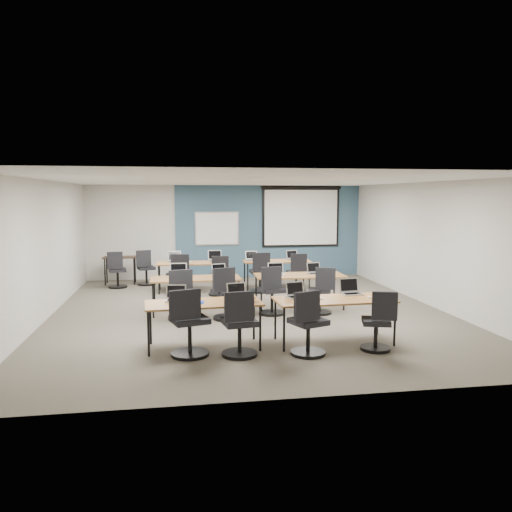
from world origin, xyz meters
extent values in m
cube|color=#6B6354|center=(0.00, 0.00, 0.00)|extent=(8.00, 9.00, 0.02)
cube|color=white|center=(0.00, 0.00, 2.70)|extent=(8.00, 9.00, 0.02)
cube|color=beige|center=(0.00, 4.50, 1.35)|extent=(8.00, 0.04, 2.70)
cube|color=beige|center=(0.00, -4.50, 1.35)|extent=(8.00, 0.04, 2.70)
cube|color=beige|center=(-4.00, 0.00, 1.35)|extent=(0.04, 9.00, 2.70)
cube|color=beige|center=(4.00, 0.00, 1.35)|extent=(0.04, 9.00, 2.70)
cube|color=#3D5977|center=(1.25, 4.47, 1.35)|extent=(5.50, 0.04, 2.70)
cube|color=#AFAFAF|center=(-0.30, 4.43, 1.45)|extent=(1.28, 0.02, 0.98)
cube|color=white|center=(-0.30, 4.42, 1.45)|extent=(1.20, 0.02, 0.90)
cube|color=black|center=(2.20, 4.41, 1.80)|extent=(2.32, 0.03, 1.82)
cube|color=white|center=(2.20, 4.40, 1.76)|extent=(2.20, 0.02, 1.62)
cylinder|color=black|center=(2.20, 4.40, 2.64)|extent=(2.40, 0.10, 0.10)
cube|color=olive|center=(-1.06, -2.30, 0.71)|extent=(1.81, 0.76, 0.03)
cylinder|color=black|center=(-1.91, -2.62, 0.35)|extent=(0.04, 0.04, 0.70)
cylinder|color=black|center=(-0.22, -2.62, 0.35)|extent=(0.04, 0.04, 0.70)
cylinder|color=black|center=(-1.91, -1.99, 0.35)|extent=(0.04, 0.04, 0.70)
cylinder|color=black|center=(-0.22, -1.99, 0.35)|extent=(0.04, 0.04, 0.70)
cube|color=#986742|center=(1.04, -2.37, 0.71)|extent=(1.93, 0.80, 0.03)
cylinder|color=black|center=(0.14, -2.71, 0.35)|extent=(0.04, 0.04, 0.70)
cylinder|color=black|center=(1.95, -2.71, 0.35)|extent=(0.04, 0.04, 0.70)
cylinder|color=black|center=(0.14, -2.03, 0.35)|extent=(0.04, 0.04, 0.70)
cylinder|color=black|center=(1.95, -2.03, 0.35)|extent=(0.04, 0.04, 0.70)
cube|color=brown|center=(-1.10, 0.11, 0.71)|extent=(1.82, 0.76, 0.03)
cylinder|color=black|center=(-1.95, -0.21, 0.35)|extent=(0.04, 0.04, 0.70)
cylinder|color=black|center=(-0.25, -0.21, 0.35)|extent=(0.04, 0.04, 0.70)
cylinder|color=black|center=(-1.95, 0.43, 0.35)|extent=(0.04, 0.04, 0.70)
cylinder|color=black|center=(-0.25, 0.43, 0.35)|extent=(0.04, 0.04, 0.70)
cube|color=#9D673E|center=(1.10, 0.16, 0.71)|extent=(1.88, 0.78, 0.03)
cylinder|color=black|center=(0.22, -0.18, 0.35)|extent=(0.04, 0.04, 0.70)
cylinder|color=black|center=(1.98, -0.18, 0.35)|extent=(0.04, 0.04, 0.70)
cylinder|color=black|center=(0.22, 0.49, 0.35)|extent=(0.04, 0.04, 0.70)
cylinder|color=black|center=(1.98, 0.49, 0.35)|extent=(0.04, 0.04, 0.70)
cube|color=olive|center=(-1.07, 2.50, 0.71)|extent=(1.80, 0.75, 0.03)
cylinder|color=black|center=(-1.91, 2.19, 0.35)|extent=(0.04, 0.04, 0.70)
cylinder|color=black|center=(-0.24, 2.19, 0.35)|extent=(0.04, 0.04, 0.70)
cylinder|color=black|center=(-1.91, 2.82, 0.35)|extent=(0.04, 0.04, 0.70)
cylinder|color=black|center=(-0.24, 2.82, 0.35)|extent=(0.04, 0.04, 0.70)
cube|color=#A5653D|center=(1.08, 2.52, 0.71)|extent=(1.72, 0.72, 0.03)
cylinder|color=black|center=(0.29, 2.22, 0.35)|extent=(0.04, 0.04, 0.70)
cylinder|color=black|center=(1.88, 2.22, 0.35)|extent=(0.04, 0.04, 0.70)
cylinder|color=black|center=(0.29, 2.82, 0.35)|extent=(0.04, 0.04, 0.70)
cylinder|color=black|center=(1.88, 2.82, 0.35)|extent=(0.04, 0.04, 0.70)
cube|color=#BDBDC0|center=(-1.49, -2.15, 0.74)|extent=(0.32, 0.23, 0.02)
cube|color=black|center=(-1.49, -2.17, 0.75)|extent=(0.27, 0.14, 0.00)
cube|color=#BDBDC0|center=(-1.49, -2.03, 0.86)|extent=(0.32, 0.06, 0.22)
cube|color=black|center=(-1.49, -2.03, 0.86)|extent=(0.28, 0.04, 0.18)
ellipsoid|color=white|center=(-1.31, -2.29, 0.74)|extent=(0.07, 0.11, 0.04)
cylinder|color=black|center=(-1.30, -2.67, 0.03)|extent=(0.58, 0.58, 0.05)
cylinder|color=black|center=(-1.30, -2.67, 0.26)|extent=(0.06, 0.06, 0.51)
cube|color=black|center=(-1.30, -2.67, 0.55)|extent=(0.51, 0.51, 0.08)
cube|color=black|center=(-1.37, -2.90, 0.83)|extent=(0.47, 0.06, 0.44)
cube|color=silver|center=(-0.51, -2.13, 0.74)|extent=(0.32, 0.23, 0.02)
cube|color=black|center=(-0.51, -2.15, 0.75)|extent=(0.27, 0.14, 0.00)
cube|color=silver|center=(-0.51, -2.00, 0.86)|extent=(0.32, 0.06, 0.22)
cube|color=black|center=(-0.51, -2.01, 0.86)|extent=(0.28, 0.04, 0.18)
ellipsoid|color=white|center=(-0.33, -2.32, 0.74)|extent=(0.09, 0.11, 0.04)
cylinder|color=black|center=(-0.56, -2.80, 0.03)|extent=(0.54, 0.54, 0.05)
cylinder|color=black|center=(-0.56, -2.80, 0.24)|extent=(0.06, 0.06, 0.48)
cube|color=black|center=(-0.56, -2.80, 0.52)|extent=(0.48, 0.48, 0.08)
cube|color=black|center=(-0.59, -3.01, 0.80)|extent=(0.44, 0.06, 0.44)
cube|color=#AEAEBC|center=(0.47, -2.18, 0.74)|extent=(0.32, 0.24, 0.02)
cube|color=black|center=(0.47, -2.20, 0.75)|extent=(0.27, 0.14, 0.00)
cube|color=#AEAEBC|center=(0.47, -2.05, 0.86)|extent=(0.32, 0.06, 0.22)
cube|color=black|center=(0.47, -2.06, 0.86)|extent=(0.28, 0.04, 0.18)
ellipsoid|color=white|center=(0.84, -2.36, 0.74)|extent=(0.07, 0.10, 0.03)
cylinder|color=black|center=(0.47, -2.91, 0.03)|extent=(0.53, 0.53, 0.05)
cylinder|color=black|center=(0.47, -2.91, 0.24)|extent=(0.06, 0.06, 0.47)
cube|color=black|center=(0.47, -2.91, 0.51)|extent=(0.47, 0.47, 0.08)
cube|color=black|center=(0.39, -3.11, 0.79)|extent=(0.43, 0.06, 0.44)
cube|color=#B0B1B4|center=(1.45, -2.09, 0.74)|extent=(0.35, 0.25, 0.02)
cube|color=black|center=(1.45, -2.11, 0.75)|extent=(0.30, 0.15, 0.00)
cube|color=#B0B1B4|center=(1.45, -1.95, 0.87)|extent=(0.35, 0.06, 0.24)
cube|color=black|center=(1.45, -1.96, 0.87)|extent=(0.31, 0.05, 0.20)
ellipsoid|color=white|center=(1.64, -2.38, 0.74)|extent=(0.06, 0.09, 0.03)
cylinder|color=black|center=(1.57, -2.86, 0.03)|extent=(0.47, 0.47, 0.05)
cylinder|color=black|center=(1.57, -2.86, 0.21)|extent=(0.06, 0.06, 0.42)
cube|color=black|center=(1.57, -2.86, 0.46)|extent=(0.42, 0.42, 0.08)
cube|color=black|center=(1.62, -3.04, 0.74)|extent=(0.38, 0.06, 0.44)
cube|color=silver|center=(-1.44, 0.32, 0.74)|extent=(0.35, 0.26, 0.02)
cube|color=black|center=(-1.44, 0.30, 0.75)|extent=(0.30, 0.15, 0.00)
cube|color=silver|center=(-1.44, 0.45, 0.87)|extent=(0.35, 0.06, 0.24)
cube|color=black|center=(-1.44, 0.45, 0.87)|extent=(0.31, 0.05, 0.20)
ellipsoid|color=white|center=(-1.29, 0.11, 0.74)|extent=(0.08, 0.10, 0.03)
cylinder|color=black|center=(-1.36, -0.52, 0.03)|extent=(0.55, 0.55, 0.05)
cylinder|color=black|center=(-1.36, -0.52, 0.24)|extent=(0.06, 0.06, 0.48)
cube|color=black|center=(-1.36, -0.52, 0.52)|extent=(0.48, 0.48, 0.08)
cube|color=black|center=(-1.40, -0.73, 0.80)|extent=(0.44, 0.06, 0.44)
cube|color=#BABAC4|center=(-0.59, 0.33, 0.74)|extent=(0.31, 0.22, 0.02)
cube|color=black|center=(-0.59, 0.31, 0.75)|extent=(0.26, 0.13, 0.00)
cube|color=#BABAC4|center=(-0.59, 0.45, 0.86)|extent=(0.31, 0.06, 0.21)
cube|color=black|center=(-0.59, 0.44, 0.86)|extent=(0.27, 0.04, 0.17)
ellipsoid|color=white|center=(-0.33, 0.10, 0.74)|extent=(0.07, 0.10, 0.04)
cylinder|color=black|center=(-0.51, -0.53, 0.03)|extent=(0.57, 0.57, 0.05)
cylinder|color=black|center=(-0.51, -0.53, 0.25)|extent=(0.06, 0.06, 0.50)
cube|color=black|center=(-0.51, -0.53, 0.54)|extent=(0.50, 0.50, 0.08)
cube|color=black|center=(-0.60, -0.74, 0.82)|extent=(0.46, 0.06, 0.44)
cube|color=#A8A8A8|center=(0.61, 0.17, 0.74)|extent=(0.33, 0.24, 0.02)
cube|color=black|center=(0.61, 0.15, 0.75)|extent=(0.28, 0.14, 0.00)
cube|color=#A8A8A8|center=(0.61, 0.30, 0.87)|extent=(0.33, 0.06, 0.23)
cube|color=black|center=(0.61, 0.30, 0.87)|extent=(0.29, 0.04, 0.19)
ellipsoid|color=white|center=(0.73, 0.08, 0.74)|extent=(0.08, 0.10, 0.03)
cylinder|color=black|center=(0.42, -0.27, 0.03)|extent=(0.52, 0.52, 0.05)
cylinder|color=black|center=(0.42, -0.27, 0.23)|extent=(0.06, 0.06, 0.46)
cube|color=black|center=(0.42, -0.27, 0.50)|extent=(0.46, 0.46, 0.08)
cube|color=black|center=(0.37, -0.47, 0.78)|extent=(0.42, 0.06, 0.44)
cube|color=#B4B4B8|center=(1.45, 0.18, 0.74)|extent=(0.31, 0.23, 0.02)
cube|color=black|center=(1.45, 0.16, 0.75)|extent=(0.26, 0.13, 0.00)
cube|color=#B4B4B8|center=(1.45, 0.30, 0.86)|extent=(0.31, 0.06, 0.22)
cube|color=black|center=(1.45, 0.29, 0.86)|extent=(0.27, 0.04, 0.18)
ellipsoid|color=white|center=(1.70, 0.15, 0.74)|extent=(0.09, 0.11, 0.03)
cylinder|color=black|center=(1.39, -0.38, 0.03)|extent=(0.49, 0.49, 0.05)
cylinder|color=black|center=(1.39, -0.38, 0.22)|extent=(0.06, 0.06, 0.43)
cube|color=black|center=(1.39, -0.38, 0.47)|extent=(0.43, 0.43, 0.08)
cube|color=black|center=(1.45, -0.57, 0.75)|extent=(0.40, 0.06, 0.44)
cube|color=#B1B1B7|center=(-1.53, 2.67, 0.74)|extent=(0.35, 0.25, 0.02)
cube|color=black|center=(-1.53, 2.65, 0.75)|extent=(0.30, 0.15, 0.00)
cube|color=#B1B1B7|center=(-1.53, 2.81, 0.87)|extent=(0.35, 0.06, 0.24)
cube|color=black|center=(-1.53, 2.80, 0.87)|extent=(0.31, 0.05, 0.20)
ellipsoid|color=white|center=(-1.15, 2.52, 0.74)|extent=(0.08, 0.11, 0.03)
cylinder|color=black|center=(-1.45, 2.06, 0.03)|extent=(0.54, 0.54, 0.05)
cylinder|color=black|center=(-1.45, 2.06, 0.24)|extent=(0.06, 0.06, 0.48)
cube|color=black|center=(-1.45, 2.06, 0.52)|extent=(0.48, 0.48, 0.08)
cube|color=black|center=(-1.40, 1.85, 0.80)|extent=(0.44, 0.06, 0.44)
cube|color=#ABABB5|center=(-0.49, 2.71, 0.74)|extent=(0.35, 0.26, 0.02)
cube|color=black|center=(-0.49, 2.69, 0.75)|extent=(0.30, 0.15, 0.00)
cube|color=#ABABB5|center=(-0.49, 2.85, 0.87)|extent=(0.35, 0.06, 0.24)
cube|color=black|center=(-0.49, 2.84, 0.87)|extent=(0.31, 0.05, 0.20)
ellipsoid|color=white|center=(-0.24, 2.45, 0.74)|extent=(0.06, 0.09, 0.03)
cylinder|color=black|center=(-0.48, 1.87, 0.03)|extent=(0.50, 0.50, 0.05)
cylinder|color=black|center=(-0.48, 1.87, 0.22)|extent=(0.06, 0.06, 0.44)
cube|color=black|center=(-0.48, 1.87, 0.48)|extent=(0.44, 0.44, 0.08)
cube|color=black|center=(-0.45, 1.67, 0.76)|extent=(0.40, 0.06, 0.44)
cube|color=#BABABC|center=(0.46, 2.65, 0.74)|extent=(0.31, 0.22, 0.02)
cube|color=black|center=(0.46, 2.63, 0.75)|extent=(0.26, 0.13, 0.00)
cube|color=#BABABC|center=(0.46, 2.78, 0.86)|extent=(0.31, 0.06, 0.21)
cube|color=black|center=(0.46, 2.77, 0.86)|extent=(0.27, 0.04, 0.17)
ellipsoid|color=white|center=(0.73, 2.45, 0.74)|extent=(0.08, 0.11, 0.03)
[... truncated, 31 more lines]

